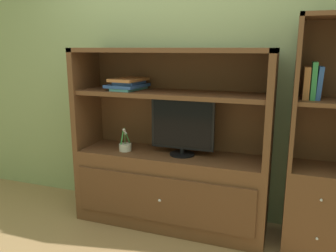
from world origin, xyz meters
TOP-DOWN VIEW (x-y plane):
  - ground_plane at (0.00, 0.00)m, footprint 8.00×8.00m
  - painted_rear_wall at (0.00, 0.75)m, footprint 6.00×0.10m
  - media_console at (0.00, 0.41)m, footprint 1.65×0.49m
  - tv_monitor at (0.11, 0.39)m, footprint 0.54×0.21m
  - potted_plant at (-0.39, 0.34)m, footprint 0.11×0.12m
  - magazine_stack at (-0.38, 0.41)m, footprint 0.31×0.37m
  - bookshelf_tall at (1.19, 0.41)m, footprint 0.48×0.41m
  - upright_book_row at (1.07, 0.40)m, footprint 0.13×0.17m

SIDE VIEW (x-z plane):
  - ground_plane at x=0.00m, z-range 0.00..0.00m
  - media_console at x=0.00m, z-range -0.27..1.26m
  - bookshelf_tall at x=1.19m, z-range -0.30..1.46m
  - potted_plant at x=-0.39m, z-range 0.59..0.79m
  - tv_monitor at x=0.11m, z-range 0.65..1.13m
  - magazine_stack at x=-0.38m, z-range 1.18..1.28m
  - upright_book_row at x=1.07m, z-range 1.16..1.42m
  - painted_rear_wall at x=0.00m, z-range 0.00..2.80m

